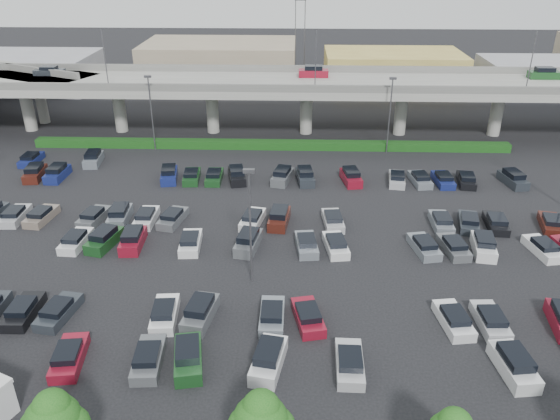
{
  "coord_description": "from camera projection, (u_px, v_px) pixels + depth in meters",
  "views": [
    {
      "loc": [
        3.72,
        -47.11,
        26.26
      ],
      "look_at": [
        2.11,
        1.65,
        2.0
      ],
      "focal_mm": 35.0,
      "sensor_mm": 36.0,
      "label": 1
    }
  ],
  "objects": [
    {
      "name": "light_poles",
      "position": [
        216.0,
        169.0,
        53.1
      ],
      "size": [
        66.9,
        48.38,
        10.3
      ],
      "color": "#4C4C51",
      "rests_on": "ground"
    },
    {
      "name": "hedge",
      "position": [
        270.0,
        145.0,
        76.09
      ],
      "size": [
        66.0,
        1.6,
        1.1
      ],
      "primitive_type": "cube",
      "color": "#133910",
      "rests_on": "ground"
    },
    {
      "name": "overpass",
      "position": [
        271.0,
        87.0,
        79.53
      ],
      "size": [
        150.0,
        13.0,
        15.8
      ],
      "color": "gray",
      "rests_on": "ground"
    },
    {
      "name": "distant_buildings",
      "position": [
        342.0,
        67.0,
        107.25
      ],
      "size": [
        138.0,
        24.0,
        9.0
      ],
      "color": "gray",
      "rests_on": "ground"
    },
    {
      "name": "parked_cars",
      "position": [
        253.0,
        243.0,
        51.34
      ],
      "size": [
        63.16,
        41.64,
        1.67
      ],
      "color": "slate",
      "rests_on": "ground"
    },
    {
      "name": "ground",
      "position": [
        258.0,
        235.0,
        53.97
      ],
      "size": [
        280.0,
        280.0,
        0.0
      ],
      "primitive_type": "plane",
      "color": "black"
    }
  ]
}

